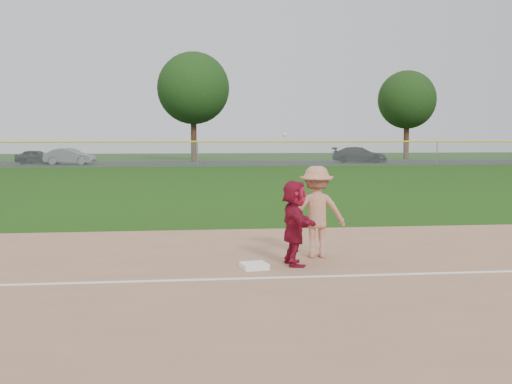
{
  "coord_description": "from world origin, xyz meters",
  "views": [
    {
      "loc": [
        -1.59,
        -11.49,
        2.45
      ],
      "look_at": [
        0.0,
        1.5,
        1.3
      ],
      "focal_mm": 45.0,
      "sensor_mm": 36.0,
      "label": 1
    }
  ],
  "objects": [
    {
      "name": "tree_2",
      "position": [
        0.0,
        51.5,
        7.06
      ],
      "size": [
        7.0,
        7.0,
        10.58
      ],
      "color": "#352113",
      "rests_on": "ground"
    },
    {
      "name": "first_base_play",
      "position": [
        1.16,
        1.0,
        0.94
      ],
      "size": [
        1.36,
        0.8,
        2.49
      ],
      "color": "#A7A7AA",
      "rests_on": "infield_dirt"
    },
    {
      "name": "car_mid",
      "position": [
        -10.76,
        44.94,
        0.71
      ],
      "size": [
        4.42,
        2.16,
        1.39
      ],
      "primitive_type": "imported",
      "rotation": [
        0.0,
        0.0,
        1.4
      ],
      "color": "slate",
      "rests_on": "parking_asphalt"
    },
    {
      "name": "parking_asphalt",
      "position": [
        0.0,
        46.0,
        0.01
      ],
      "size": [
        120.0,
        10.0,
        0.01
      ],
      "primitive_type": "cube",
      "color": "black",
      "rests_on": "ground"
    },
    {
      "name": "tree_3",
      "position": [
        22.0,
        52.8,
        6.16
      ],
      "size": [
        6.0,
        6.0,
        9.19
      ],
      "color": "#3B2215",
      "rests_on": "ground"
    },
    {
      "name": "car_left",
      "position": [
        -13.74,
        46.12,
        0.64
      ],
      "size": [
        3.97,
        2.58,
        1.26
      ],
      "primitive_type": "imported",
      "rotation": [
        0.0,
        0.0,
        1.25
      ],
      "color": "black",
      "rests_on": "parking_asphalt"
    },
    {
      "name": "outfield_fence",
      "position": [
        0.0,
        40.0,
        1.96
      ],
      "size": [
        110.0,
        0.12,
        110.0
      ],
      "color": "#999EA0",
      "rests_on": "ground"
    },
    {
      "name": "ground",
      "position": [
        0.0,
        0.0,
        0.0
      ],
      "size": [
        160.0,
        160.0,
        0.0
      ],
      "primitive_type": "plane",
      "color": "#1A430C",
      "rests_on": "ground"
    },
    {
      "name": "base_runner",
      "position": [
        0.57,
        0.25,
        0.82
      ],
      "size": [
        0.55,
        1.51,
        1.6
      ],
      "primitive_type": "imported",
      "rotation": [
        0.0,
        0.0,
        1.62
      ],
      "color": "maroon",
      "rests_on": "infield_dirt"
    },
    {
      "name": "foul_line",
      "position": [
        0.0,
        -0.8,
        0.03
      ],
      "size": [
        60.0,
        0.1,
        0.01
      ],
      "primitive_type": "cube",
      "color": "white",
      "rests_on": "infield_dirt"
    },
    {
      "name": "first_base",
      "position": [
        -0.22,
        0.01,
        0.07
      ],
      "size": [
        0.54,
        0.54,
        0.1
      ],
      "primitive_type": "cube",
      "rotation": [
        0.0,
        0.0,
        0.18
      ],
      "color": "white",
      "rests_on": "infield_dirt"
    },
    {
      "name": "car_right",
      "position": [
        14.98,
        45.68,
        0.73
      ],
      "size": [
        5.36,
        3.71,
        1.44
      ],
      "primitive_type": "imported",
      "rotation": [
        0.0,
        0.0,
        1.19
      ],
      "color": "black",
      "rests_on": "parking_asphalt"
    }
  ]
}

